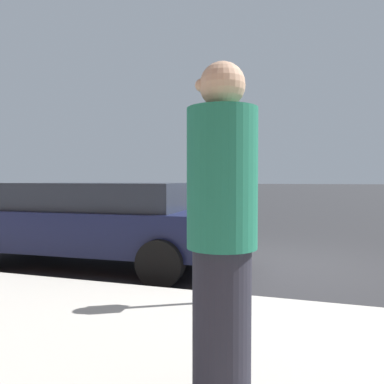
% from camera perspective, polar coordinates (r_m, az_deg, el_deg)
% --- Properties ---
extents(ground_plane, '(220.00, 220.00, 0.00)m').
position_cam_1_polar(ground_plane, '(6.42, 12.23, -10.91)').
color(ground_plane, '#2B2B2D').
extents(parking_meter, '(0.21, 0.19, 1.49)m').
position_cam_1_polar(parking_meter, '(3.79, 1.92, 0.01)').
color(parking_meter, gray).
rests_on(parking_meter, sidewalk).
extents(car_navy, '(2.11, 4.91, 1.37)m').
position_cam_1_polar(car_navy, '(6.36, -14.45, -4.26)').
color(car_navy, '#14193D').
rests_on(car_navy, ground_plane).
extents(pedestrian, '(0.38, 0.38, 1.89)m').
position_cam_1_polar(pedestrian, '(2.03, 4.58, -6.88)').
color(pedestrian, '#23232D').
rests_on(pedestrian, sidewalk).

